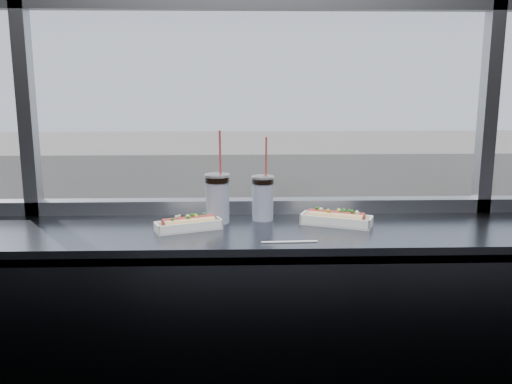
{
  "coord_description": "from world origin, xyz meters",
  "views": [
    {
      "loc": [
        -0.1,
        -0.98,
        1.71
      ],
      "look_at": [
        -0.03,
        1.23,
        1.25
      ],
      "focal_mm": 40.0,
      "sensor_mm": 36.0,
      "label": 1
    }
  ],
  "objects_px": {
    "car_far_b": "(270,314)",
    "tree_right": "(461,237)",
    "hotdog_tray_right": "(336,218)",
    "loose_straw": "(289,242)",
    "pedestrian_c": "(320,282)",
    "pedestrian_a": "(147,283)",
    "soda_cup_left": "(217,196)",
    "pedestrian_d": "(433,289)",
    "wrapper": "(170,228)",
    "tree_center": "(285,238)",
    "hotdog_tray_left": "(188,224)",
    "car_far_c": "(489,310)",
    "soda_cup_right": "(263,196)",
    "tree_left": "(104,250)",
    "pedestrian_b": "(194,287)"
  },
  "relations": [
    {
      "from": "car_far_b",
      "to": "tree_right",
      "type": "relative_size",
      "value": 1.02
    },
    {
      "from": "hotdog_tray_right",
      "to": "loose_straw",
      "type": "xyz_separation_m",
      "value": [
        -0.21,
        -0.24,
        -0.02
      ]
    },
    {
      "from": "pedestrian_c",
      "to": "pedestrian_a",
      "type": "relative_size",
      "value": 1.03
    },
    {
      "from": "car_far_b",
      "to": "pedestrian_c",
      "type": "height_order",
      "value": "pedestrian_c"
    },
    {
      "from": "soda_cup_left",
      "to": "pedestrian_d",
      "type": "xyz_separation_m",
      "value": [
        10.87,
        27.23,
        -11.25
      ]
    },
    {
      "from": "hotdog_tray_right",
      "to": "soda_cup_left",
      "type": "bearing_deg",
      "value": -165.09
    },
    {
      "from": "wrapper",
      "to": "pedestrian_c",
      "type": "xyz_separation_m",
      "value": [
        4.93,
        28.6,
        -11.1
      ]
    },
    {
      "from": "pedestrian_d",
      "to": "tree_center",
      "type": "bearing_deg",
      "value": 83.46
    },
    {
      "from": "tree_center",
      "to": "soda_cup_left",
      "type": "bearing_deg",
      "value": -95.43
    },
    {
      "from": "soda_cup_left",
      "to": "tree_right",
      "type": "height_order",
      "value": "soda_cup_left"
    },
    {
      "from": "soda_cup_left",
      "to": "tree_center",
      "type": "bearing_deg",
      "value": 84.57
    },
    {
      "from": "wrapper",
      "to": "loose_straw",
      "type": "bearing_deg",
      "value": -20.66
    },
    {
      "from": "loose_straw",
      "to": "car_far_b",
      "type": "xyz_separation_m",
      "value": [
        1.35,
        24.48,
        -11.12
      ]
    },
    {
      "from": "loose_straw",
      "to": "pedestrian_a",
      "type": "xyz_separation_m",
      "value": [
        -5.44,
        28.91,
        -11.12
      ]
    },
    {
      "from": "hotdog_tray_left",
      "to": "loose_straw",
      "type": "distance_m",
      "value": 0.43
    },
    {
      "from": "loose_straw",
      "to": "pedestrian_c",
      "type": "bearing_deg",
      "value": 79.13
    },
    {
      "from": "tree_right",
      "to": "loose_straw",
      "type": "bearing_deg",
      "value": -113.4
    },
    {
      "from": "pedestrian_c",
      "to": "tree_right",
      "type": "relative_size",
      "value": 0.36
    },
    {
      "from": "pedestrian_c",
      "to": "loose_straw",
      "type": "bearing_deg",
      "value": 171.16
    },
    {
      "from": "hotdog_tray_right",
      "to": "car_far_c",
      "type": "relative_size",
      "value": 0.05
    },
    {
      "from": "soda_cup_right",
      "to": "hotdog_tray_left",
      "type": "bearing_deg",
      "value": -152.77
    },
    {
      "from": "hotdog_tray_left",
      "to": "tree_right",
      "type": "xyz_separation_m",
      "value": [
        12.71,
        28.29,
        -8.42
      ]
    },
    {
      "from": "hotdog_tray_right",
      "to": "loose_straw",
      "type": "relative_size",
      "value": 1.46
    },
    {
      "from": "pedestrian_c",
      "to": "pedestrian_a",
      "type": "bearing_deg",
      "value": 89.23
    },
    {
      "from": "tree_left",
      "to": "soda_cup_right",
      "type": "bearing_deg",
      "value": -74.92
    },
    {
      "from": "pedestrian_b",
      "to": "pedestrian_c",
      "type": "bearing_deg",
      "value": -174.48
    },
    {
      "from": "car_far_c",
      "to": "wrapper",
      "type": "bearing_deg",
      "value": 157.45
    },
    {
      "from": "tree_center",
      "to": "tree_right",
      "type": "distance_m",
      "value": 9.92
    },
    {
      "from": "soda_cup_left",
      "to": "pedestrian_a",
      "type": "bearing_deg",
      "value": 100.24
    },
    {
      "from": "hotdog_tray_right",
      "to": "car_far_b",
      "type": "bearing_deg",
      "value": 109.08
    },
    {
      "from": "pedestrian_c",
      "to": "soda_cup_left",
      "type": "bearing_deg",
      "value": 170.54
    },
    {
      "from": "loose_straw",
      "to": "tree_right",
      "type": "xyz_separation_m",
      "value": [
        12.33,
        28.48,
        -8.4
      ]
    },
    {
      "from": "soda_cup_left",
      "to": "pedestrian_b",
      "type": "xyz_separation_m",
      "value": [
        -2.39,
        27.78,
        -11.18
      ]
    },
    {
      "from": "soda_cup_left",
      "to": "loose_straw",
      "type": "relative_size",
      "value": 1.88
    },
    {
      "from": "hotdog_tray_right",
      "to": "pedestrian_c",
      "type": "bearing_deg",
      "value": 103.27
    },
    {
      "from": "wrapper",
      "to": "pedestrian_a",
      "type": "relative_size",
      "value": 0.05
    },
    {
      "from": "car_far_c",
      "to": "pedestrian_c",
      "type": "bearing_deg",
      "value": 66.96
    },
    {
      "from": "loose_straw",
      "to": "pedestrian_b",
      "type": "height_order",
      "value": "loose_straw"
    },
    {
      "from": "car_far_c",
      "to": "pedestrian_c",
      "type": "distance_m",
      "value": 9.03
    },
    {
      "from": "hotdog_tray_right",
      "to": "loose_straw",
      "type": "distance_m",
      "value": 0.33
    },
    {
      "from": "soda_cup_left",
      "to": "tree_right",
      "type": "relative_size",
      "value": 0.07
    },
    {
      "from": "soda_cup_right",
      "to": "loose_straw",
      "type": "relative_size",
      "value": 1.73
    },
    {
      "from": "soda_cup_right",
      "to": "pedestrian_c",
      "type": "xyz_separation_m",
      "value": [
        4.56,
        28.43,
        -11.19
      ]
    },
    {
      "from": "wrapper",
      "to": "car_far_b",
      "type": "xyz_separation_m",
      "value": [
        1.81,
        24.3,
        -11.13
      ]
    },
    {
      "from": "pedestrian_a",
      "to": "soda_cup_right",
      "type": "bearing_deg",
      "value": 10.63
    },
    {
      "from": "soda_cup_left",
      "to": "car_far_c",
      "type": "relative_size",
      "value": 0.07
    },
    {
      "from": "car_far_b",
      "to": "tree_center",
      "type": "bearing_deg",
      "value": -18.87
    },
    {
      "from": "tree_center",
      "to": "hotdog_tray_right",
      "type": "bearing_deg",
      "value": -94.43
    },
    {
      "from": "hotdog_tray_left",
      "to": "pedestrian_a",
      "type": "relative_size",
      "value": 0.15
    },
    {
      "from": "car_far_c",
      "to": "tree_left",
      "type": "height_order",
      "value": "tree_left"
    }
  ]
}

